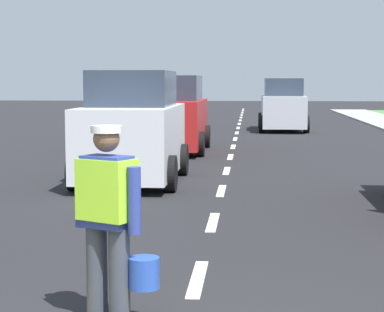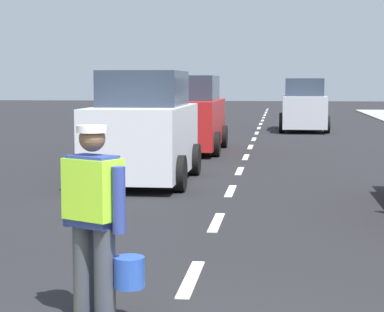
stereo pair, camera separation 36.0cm
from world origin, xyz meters
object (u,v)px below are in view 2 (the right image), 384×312
object	(u,v)px
car_oncoming_second	(190,116)
car_outgoing_far	(304,107)
road_worker	(96,214)
car_oncoming_lead	(144,131)

from	to	relation	value
car_oncoming_second	car_outgoing_far	bearing A→B (deg)	68.87
road_worker	car_outgoing_far	bearing A→B (deg)	84.11
car_outgoing_far	car_oncoming_second	world-z (taller)	car_oncoming_second
road_worker	car_outgoing_far	world-z (taller)	car_outgoing_far
car_oncoming_lead	car_outgoing_far	bearing A→B (deg)	76.70
road_worker	car_oncoming_second	world-z (taller)	car_oncoming_second
car_outgoing_far	car_oncoming_lead	size ratio (longest dim) A/B	1.10
road_worker	car_oncoming_second	xyz separation A→B (m)	(-1.05, 14.85, 0.09)
car_oncoming_lead	car_oncoming_second	bearing A→B (deg)	88.73
road_worker	car_oncoming_lead	xyz separation A→B (m)	(-1.20, 8.45, 0.11)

